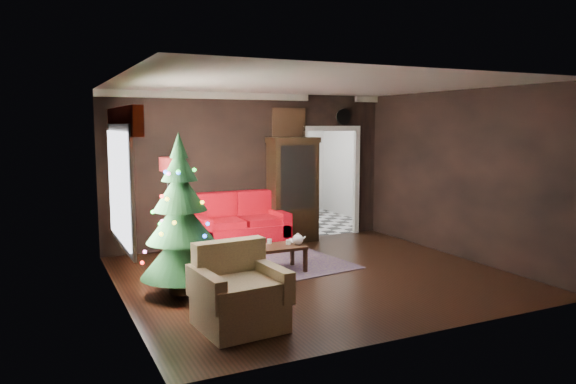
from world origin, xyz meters
name	(u,v)px	position (x,y,z in m)	size (l,w,h in m)	color
floor	(314,275)	(0.00, 0.00, 0.00)	(5.50, 5.50, 0.00)	black
ceiling	(315,84)	(0.00, 0.00, 2.80)	(5.50, 5.50, 0.00)	white
wall_back	(251,169)	(0.00, 2.50, 1.40)	(5.50, 5.50, 0.00)	black
wall_front	(428,205)	(0.00, -2.50, 1.40)	(5.50, 5.50, 0.00)	black
wall_left	(119,192)	(-2.75, 0.00, 1.40)	(5.50, 5.50, 0.00)	black
wall_right	(460,174)	(2.75, 0.00, 1.40)	(5.50, 5.50, 0.00)	black
doorway	(330,183)	(1.70, 2.50, 1.05)	(1.10, 0.10, 2.10)	silver
left_window	(119,186)	(-2.71, 0.20, 1.45)	(0.05, 1.60, 1.40)	white
valance	(123,121)	(-2.63, 0.20, 2.27)	(0.12, 2.10, 0.35)	maroon
kitchen_floor	(297,223)	(1.70, 4.00, 0.00)	(3.00, 3.00, 0.00)	silver
kitchen_window	(271,146)	(1.70, 5.45, 1.70)	(0.70, 0.06, 0.70)	white
rug	(279,267)	(-0.26, 0.66, 0.01)	(2.19, 1.60, 0.01)	#50374A
loveseat	(240,222)	(-0.40, 2.05, 0.50)	(1.70, 0.90, 1.00)	#9C031C
curio_cabinet	(293,192)	(0.75, 2.27, 0.95)	(0.90, 0.45, 1.90)	black
floor_lamp	(169,209)	(-1.67, 2.04, 0.83)	(0.29, 0.29, 1.73)	#252525
christmas_tree	(180,216)	(-1.99, -0.04, 1.05)	(1.07, 1.07, 2.04)	black
armchair	(239,287)	(-1.72, -1.48, 0.46)	(0.90, 0.90, 0.92)	tan
coffee_table	(275,259)	(-0.45, 0.42, 0.21)	(0.87, 0.52, 0.39)	black
teapot	(298,239)	(-0.10, 0.34, 0.49)	(0.19, 0.19, 0.18)	white
cup_a	(269,241)	(-0.45, 0.63, 0.44)	(0.08, 0.08, 0.07)	silver
cup_b	(288,242)	(-0.21, 0.45, 0.44)	(0.08, 0.08, 0.07)	silver
book	(290,234)	(-0.10, 0.63, 0.52)	(0.18, 0.02, 0.24)	#987354
wall_clock	(343,117)	(1.95, 2.45, 2.38)	(0.32, 0.32, 0.06)	silver
painting	(289,123)	(0.75, 2.46, 2.25)	(0.62, 0.05, 0.52)	#A7693A
kitchen_counter	(276,197)	(1.70, 5.20, 0.45)	(1.80, 0.60, 0.90)	silver
kitchen_table	(291,209)	(1.40, 3.70, 0.38)	(0.70, 0.70, 0.75)	brown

